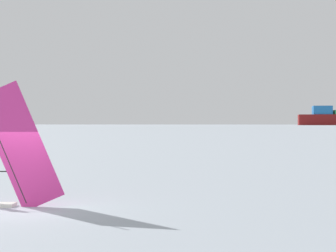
% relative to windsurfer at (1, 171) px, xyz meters
% --- Properties ---
extents(ground_plane, '(4000.00, 4000.00, 0.00)m').
position_rel_windsurfer_xyz_m(ground_plane, '(0.82, -0.85, -1.19)').
color(ground_plane, '#9EA8B2').
extents(windsurfer, '(4.26, 0.79, 4.46)m').
position_rel_windsurfer_xyz_m(windsurfer, '(0.00, 0.00, 0.00)').
color(windsurfer, white).
rests_on(windsurfer, ground_plane).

